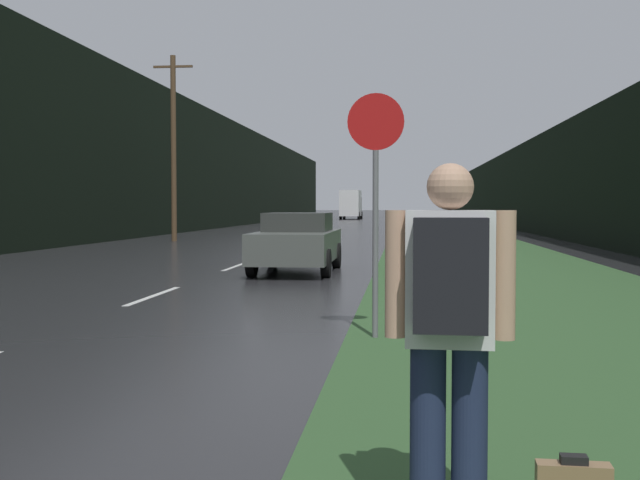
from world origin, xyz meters
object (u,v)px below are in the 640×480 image
at_px(car_passing_near, 297,242).
at_px(delivery_truck, 351,204).
at_px(hitchhiker_with_backpack, 449,323).
at_px(stop_sign, 376,189).

relative_size(car_passing_near, delivery_truck, 0.53).
distance_m(car_passing_near, delivery_truck, 76.85).
height_order(hitchhiker_with_backpack, delivery_truck, delivery_truck).
distance_m(hitchhiker_with_backpack, delivery_truck, 92.30).
bearing_deg(hitchhiker_with_backpack, stop_sign, 97.94).
bearing_deg(delivery_truck, stop_sign, -86.05).
xyz_separation_m(stop_sign, delivery_truck, (-5.96, 86.35, 0.02)).
height_order(stop_sign, delivery_truck, delivery_truck).
height_order(car_passing_near, delivery_truck, delivery_truck).
xyz_separation_m(stop_sign, car_passing_near, (-2.23, 9.59, -1.07)).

